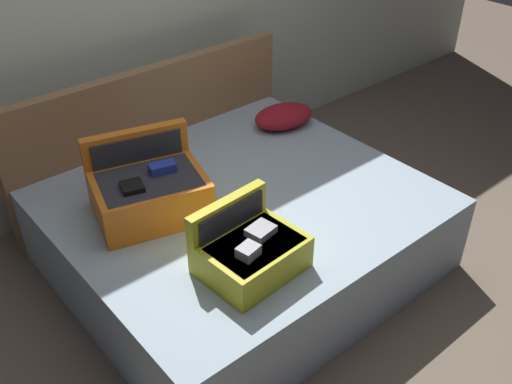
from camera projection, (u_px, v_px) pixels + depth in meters
ground_plane at (286, 297)px, 3.31m from camera, size 12.00×12.00×0.00m
back_wall at (113, 1)px, 3.61m from camera, size 8.00×0.10×2.60m
bed at (242, 230)px, 3.43m from camera, size 1.98×1.76×0.48m
headboard at (154, 136)px, 3.87m from camera, size 2.02×0.08×0.96m
hard_case_large at (149, 190)px, 3.09m from camera, size 0.68×0.60×0.41m
hard_case_medium at (250, 251)px, 2.73m from camera, size 0.49×0.41×0.33m
pillow_near_headboard at (284, 116)px, 3.95m from camera, size 0.47×0.34×0.14m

